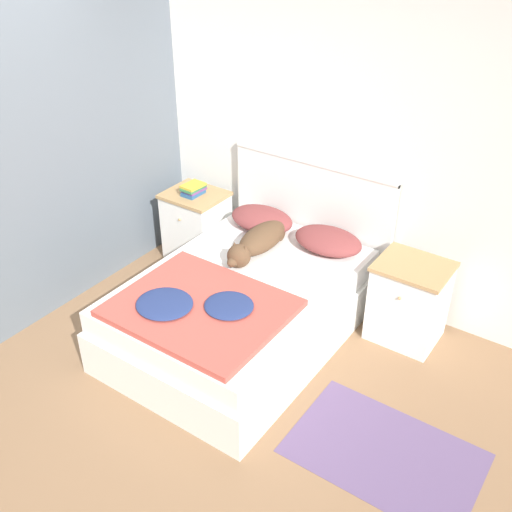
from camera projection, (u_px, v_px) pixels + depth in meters
ground_plane at (126, 415)px, 3.88m from camera, size 16.00×16.00×0.00m
wall_back at (303, 132)px, 4.70m from camera, size 9.00×0.06×2.55m
wall_side_left at (83, 138)px, 4.58m from camera, size 0.06×3.10×2.55m
bed at (241, 309)px, 4.43m from camera, size 1.36×1.92×0.52m
headboard at (310, 219)px, 4.95m from camera, size 1.44×0.06×1.10m
nightstand_left at (196, 226)px, 5.37m from camera, size 0.52×0.45×0.64m
nightstand_right at (408, 301)px, 4.40m from camera, size 0.52×0.45×0.64m
pillow_left at (262, 219)px, 4.90m from camera, size 0.55×0.37×0.16m
pillow_right at (328, 241)px, 4.60m from camera, size 0.55×0.37×0.16m
quilt at (199, 307)px, 3.96m from camera, size 1.11×0.92×0.08m
dog at (258, 241)px, 4.57m from camera, size 0.24×0.77×0.19m
book_stack at (193, 189)px, 5.17m from camera, size 0.16×0.21×0.09m
rug at (384, 453)px, 3.62m from camera, size 1.12×0.74×0.00m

